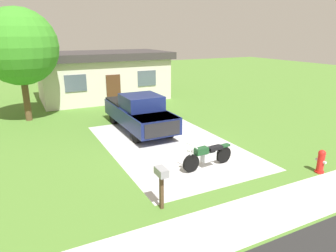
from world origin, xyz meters
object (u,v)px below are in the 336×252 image
Objects in this scene: mailbox at (161,177)px; shade_tree at (19,47)px; pickup_truck at (138,112)px; motorcycle at (208,155)px; fire_hydrant at (321,162)px; neighbor_house at (103,75)px.

mailbox is 12.54m from shade_tree.
shade_tree is (-5.02, 4.51, 3.16)m from pickup_truck.
shade_tree reaches higher than motorcycle.
motorcycle is at bearing 146.63° from fire_hydrant.
mailbox reaches higher than fire_hydrant.
fire_hydrant is 0.69× the size of mailbox.
shade_tree is at bearing 126.11° from fire_hydrant.
shade_tree is at bearing 119.07° from motorcycle.
pickup_truck is at bearing -93.75° from neighbor_house.
fire_hydrant is at bearing -4.28° from mailbox.
mailbox is at bearing -99.77° from neighbor_house.
pickup_truck is 4.47× the size of mailbox.
neighbor_house reaches higher than pickup_truck.
motorcycle is 12.06m from shade_tree.
mailbox is at bearing 175.72° from fire_hydrant.
neighbor_house is at bearing 101.57° from fire_hydrant.
shade_tree is at bearing 138.09° from pickup_truck.
motorcycle is at bearing -90.00° from neighbor_house.
pickup_truck is (-0.57, 5.55, 0.48)m from motorcycle.
motorcycle is 14.24m from neighbor_house.
pickup_truck is 6.47× the size of fire_hydrant.
pickup_truck is at bearing 73.38° from mailbox.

